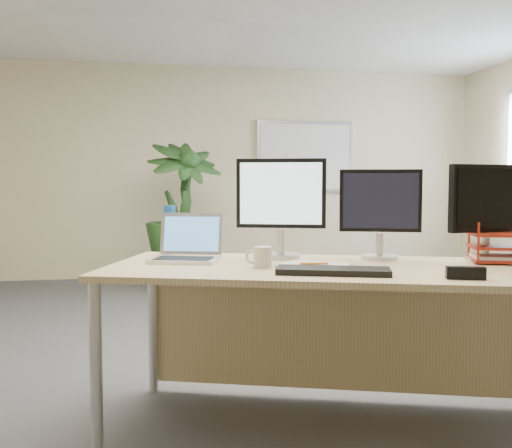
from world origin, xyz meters
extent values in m
plane|color=#49484E|center=(0.00, 0.00, 0.00)|extent=(8.00, 8.00, 0.00)
cube|color=beige|center=(0.00, 4.00, 1.35)|extent=(7.00, 0.04, 2.70)
cube|color=silver|center=(1.20, 3.97, 1.55)|extent=(1.30, 0.03, 0.95)
cube|color=white|center=(1.20, 3.95, 1.55)|extent=(1.20, 0.01, 0.85)
cube|color=tan|center=(0.02, -0.81, 0.79)|extent=(2.26, 1.49, 0.03)
cube|color=tan|center=(0.15, -0.43, 0.39)|extent=(1.89, 0.65, 0.65)
cylinder|color=silver|center=(-1.05, -0.87, 0.39)|extent=(0.05, 0.05, 0.77)
cylinder|color=silver|center=(-0.80, -0.13, 0.39)|extent=(0.05, 0.05, 0.77)
imported|color=#143718|center=(-0.46, 3.04, 0.75)|extent=(1.09, 1.09, 1.50)
cylinder|color=silver|center=(-0.13, -0.47, 0.81)|extent=(0.21, 0.21, 0.02)
cylinder|color=silver|center=(-0.13, -0.47, 0.89)|extent=(0.04, 0.04, 0.13)
cube|color=black|center=(-0.13, -0.47, 1.14)|extent=(0.46, 0.19, 0.36)
cube|color=white|center=(-0.14, -0.50, 1.14)|extent=(0.40, 0.14, 0.32)
cylinder|color=silver|center=(0.36, -0.60, 0.81)|extent=(0.19, 0.19, 0.02)
cylinder|color=silver|center=(0.36, -0.60, 0.88)|extent=(0.04, 0.04, 0.11)
cube|color=black|center=(0.36, -0.60, 1.10)|extent=(0.41, 0.17, 0.32)
cube|color=black|center=(0.36, -0.62, 1.10)|extent=(0.36, 0.12, 0.28)
cylinder|color=silver|center=(0.85, -0.78, 0.81)|extent=(0.20, 0.20, 0.02)
cylinder|color=silver|center=(0.85, -0.78, 0.88)|extent=(0.04, 0.04, 0.12)
cube|color=black|center=(0.85, -0.78, 1.12)|extent=(0.44, 0.11, 0.34)
cube|color=black|center=(0.86, -0.81, 1.12)|extent=(0.39, 0.07, 0.30)
cube|color=silver|center=(-0.64, -0.53, 0.81)|extent=(0.39, 0.32, 0.02)
cube|color=black|center=(-0.64, -0.54, 0.82)|extent=(0.31, 0.23, 0.00)
cube|color=silver|center=(-0.60, -0.39, 0.93)|extent=(0.33, 0.16, 0.22)
cube|color=#5496D8|center=(-0.60, -0.40, 0.93)|extent=(0.29, 0.13, 0.18)
cube|color=black|center=(-0.03, -1.04, 0.82)|extent=(0.51, 0.31, 0.03)
cylinder|color=white|center=(-0.29, -0.80, 0.85)|extent=(0.09, 0.09, 0.10)
torus|color=white|center=(-0.34, -0.80, 0.85)|extent=(0.07, 0.03, 0.07)
cube|color=silver|center=(-0.05, -0.83, 0.81)|extent=(0.38, 0.36, 0.01)
cylinder|color=orange|center=(-0.06, -0.83, 0.82)|extent=(0.13, 0.03, 0.01)
cylinder|color=yellow|center=(0.20, -0.96, 0.81)|extent=(0.12, 0.04, 0.02)
cylinder|color=silver|center=(-0.70, -0.21, 0.91)|extent=(0.07, 0.07, 0.21)
cylinder|color=blue|center=(-0.70, -0.21, 1.04)|extent=(0.06, 0.06, 0.06)
cylinder|color=blue|center=(-0.70, -0.21, 0.92)|extent=(0.07, 0.07, 0.07)
cube|color=maroon|center=(0.91, -0.84, 0.82)|extent=(0.36, 0.31, 0.01)
cube|color=maroon|center=(0.91, -0.84, 0.88)|extent=(0.36, 0.31, 0.01)
cube|color=maroon|center=(0.91, -0.84, 0.94)|extent=(0.36, 0.31, 0.01)
cube|color=silver|center=(0.91, -0.84, 0.83)|extent=(0.32, 0.28, 0.02)
cube|color=black|center=(0.46, -1.27, 0.83)|extent=(0.16, 0.09, 0.05)
camera|label=1|loc=(-0.80, -3.38, 1.19)|focal=40.00mm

